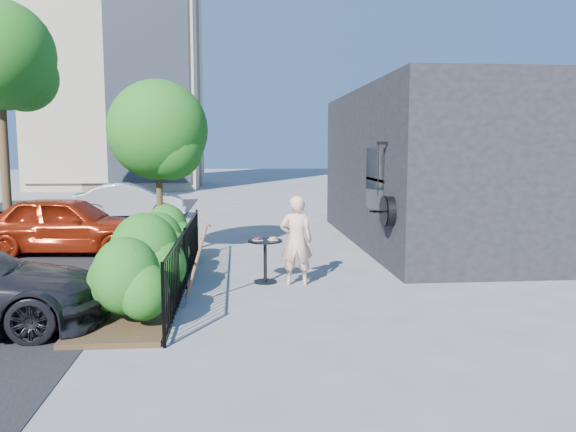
{
  "coord_description": "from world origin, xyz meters",
  "views": [
    {
      "loc": [
        -0.57,
        -9.91,
        2.49
      ],
      "look_at": [
        0.4,
        0.75,
        1.2
      ],
      "focal_mm": 35.0,
      "sensor_mm": 36.0,
      "label": 1
    }
  ],
  "objects": [
    {
      "name": "street_tree_far",
      "position": [
        -9.94,
        13.96,
        5.92
      ],
      "size": [
        4.4,
        4.4,
        8.28
      ],
      "color": "#3F2B19",
      "rests_on": "ground"
    },
    {
      "name": "cafe_table",
      "position": [
        -0.06,
        0.34,
        0.56
      ],
      "size": [
        0.64,
        0.64,
        0.86
      ],
      "rotation": [
        0.0,
        0.0,
        0.24
      ],
      "color": "black",
      "rests_on": "ground"
    },
    {
      "name": "ground",
      "position": [
        0.0,
        0.0,
        0.0
      ],
      "size": [
        120.0,
        120.0,
        0.0
      ],
      "primitive_type": "plane",
      "color": "gray",
      "rests_on": "ground"
    },
    {
      "name": "planting_bed",
      "position": [
        -2.2,
        0.0,
        0.04
      ],
      "size": [
        1.3,
        6.0,
        0.08
      ],
      "primitive_type": "cube",
      "color": "#382616",
      "rests_on": "ground"
    },
    {
      "name": "shovel",
      "position": [
        -1.25,
        -1.15,
        0.59
      ],
      "size": [
        0.46,
        0.18,
        1.35
      ],
      "color": "brown",
      "rests_on": "ground"
    },
    {
      "name": "car_red",
      "position": [
        -4.61,
        3.72,
        0.7
      ],
      "size": [
        4.21,
        1.99,
        1.39
      ],
      "primitive_type": "imported",
      "rotation": [
        0.0,
        0.0,
        1.49
      ],
      "color": "maroon",
      "rests_on": "ground"
    },
    {
      "name": "patio_tree",
      "position": [
        -2.24,
        2.76,
        2.76
      ],
      "size": [
        2.2,
        2.2,
        3.94
      ],
      "color": "#3F2B19",
      "rests_on": "ground"
    },
    {
      "name": "fence",
      "position": [
        -1.5,
        0.0,
        0.56
      ],
      "size": [
        0.05,
        6.05,
        1.1
      ],
      "color": "black",
      "rests_on": "ground"
    },
    {
      "name": "shop_building",
      "position": [
        5.5,
        4.5,
        2.0
      ],
      "size": [
        6.22,
        9.0,
        4.0
      ],
      "color": "black",
      "rests_on": "ground"
    },
    {
      "name": "car_silver",
      "position": [
        -4.37,
        10.47,
        0.63
      ],
      "size": [
        3.98,
        1.88,
        1.26
      ],
      "primitive_type": "imported",
      "rotation": [
        0.0,
        0.0,
        1.72
      ],
      "color": "#B8B8BD",
      "rests_on": "ground"
    },
    {
      "name": "woman",
      "position": [
        0.49,
        0.13,
        0.82
      ],
      "size": [
        0.63,
        0.43,
        1.65
      ],
      "primitive_type": "imported",
      "rotation": [
        0.0,
        0.0,
        3.07
      ],
      "color": "beige",
      "rests_on": "ground"
    },
    {
      "name": "shrubs",
      "position": [
        -2.1,
        0.1,
        0.7
      ],
      "size": [
        1.1,
        5.6,
        1.24
      ],
      "color": "#1E6316",
      "rests_on": "ground"
    }
  ]
}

